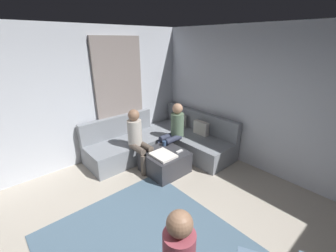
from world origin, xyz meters
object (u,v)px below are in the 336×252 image
object	(u,v)px
person_on_couch_back	(174,129)
sectional_couch	(163,141)
ottoman	(165,162)
coffee_mug	(164,143)
game_remote	(179,151)
person_on_couch_side	(138,137)

from	to	relation	value
person_on_couch_back	sectional_couch	bearing A→B (deg)	10.50
ottoman	coffee_mug	size ratio (longest dim) A/B	8.00
game_remote	person_on_couch_back	xyz separation A→B (m)	(-0.49, 0.31, 0.23)
ottoman	person_on_couch_back	distance (m)	0.76
coffee_mug	game_remote	size ratio (longest dim) A/B	0.63
game_remote	person_on_couch_side	size ratio (longest dim) A/B	0.12
ottoman	person_on_couch_side	xyz separation A→B (m)	(-0.46, -0.29, 0.45)
coffee_mug	person_on_couch_back	world-z (taller)	person_on_couch_back
sectional_couch	person_on_couch_side	world-z (taller)	person_on_couch_side
sectional_couch	person_on_couch_back	size ratio (longest dim) A/B	2.12
sectional_couch	person_on_couch_back	distance (m)	0.48
game_remote	person_on_couch_side	bearing A→B (deg)	-141.67
game_remote	person_on_couch_side	xyz separation A→B (m)	(-0.64, -0.51, 0.23)
sectional_couch	person_on_couch_back	world-z (taller)	person_on_couch_back
coffee_mug	ottoman	bearing A→B (deg)	-39.29
person_on_couch_back	person_on_couch_side	distance (m)	0.83
sectional_couch	person_on_couch_side	distance (m)	0.86
game_remote	person_on_couch_back	world-z (taller)	person_on_couch_back
sectional_couch	game_remote	size ratio (longest dim) A/B	17.00
coffee_mug	person_on_couch_side	bearing A→B (deg)	-117.37
ottoman	game_remote	bearing A→B (deg)	50.71
coffee_mug	person_on_couch_back	size ratio (longest dim) A/B	0.08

